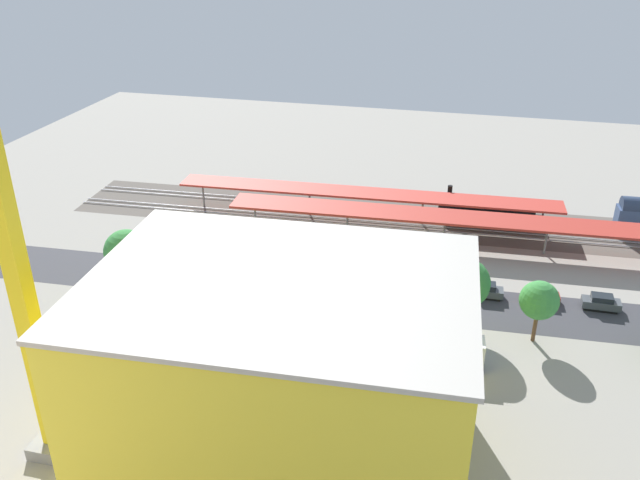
{
  "coord_description": "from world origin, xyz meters",
  "views": [
    {
      "loc": [
        -7.7,
        70.39,
        41.42
      ],
      "look_at": [
        8.98,
        2.49,
        7.09
      ],
      "focal_mm": 37.21,
      "sensor_mm": 36.0,
      "label": 1
    }
  ],
  "objects_px": {
    "street_tree_4": "(289,273)",
    "traffic_light": "(280,276)",
    "parked_car_5": "(317,272)",
    "locomotive": "(491,209)",
    "street_tree_0": "(465,283)",
    "platform_canopy_near": "(446,217)",
    "parked_car_6": "(264,265)",
    "box_truck_0": "(280,325)",
    "street_tree_2": "(539,301)",
    "parked_car_2": "(485,291)",
    "parked_car_3": "(421,284)",
    "platform_canopy_far": "(366,193)",
    "box_truck_1": "(442,351)",
    "street_tree_3": "(338,278)",
    "parked_car_1": "(541,296)",
    "parked_car_0": "(601,303)",
    "street_tree_5": "(126,252)",
    "construction_building": "(282,374)",
    "parked_car_4": "(372,275)"
  },
  "relations": [
    {
      "from": "construction_building",
      "to": "street_tree_5",
      "type": "relative_size",
      "value": 3.65
    },
    {
      "from": "platform_canopy_near",
      "to": "parked_car_6",
      "type": "bearing_deg",
      "value": 30.48
    },
    {
      "from": "street_tree_3",
      "to": "parked_car_6",
      "type": "bearing_deg",
      "value": -37.15
    },
    {
      "from": "platform_canopy_far",
      "to": "traffic_light",
      "type": "distance_m",
      "value": 27.78
    },
    {
      "from": "parked_car_1",
      "to": "parked_car_4",
      "type": "bearing_deg",
      "value": -0.24
    },
    {
      "from": "platform_canopy_far",
      "to": "parked_car_6",
      "type": "height_order",
      "value": "platform_canopy_far"
    },
    {
      "from": "parked_car_1",
      "to": "parked_car_6",
      "type": "bearing_deg",
      "value": 0.82
    },
    {
      "from": "platform_canopy_far",
      "to": "locomotive",
      "type": "xyz_separation_m",
      "value": [
        -18.4,
        -4.03,
        -2.37
      ]
    },
    {
      "from": "parked_car_2",
      "to": "parked_car_3",
      "type": "relative_size",
      "value": 1.03
    },
    {
      "from": "parked_car_5",
      "to": "street_tree_4",
      "type": "height_order",
      "value": "street_tree_4"
    },
    {
      "from": "parked_car_6",
      "to": "street_tree_3",
      "type": "distance_m",
      "value": 15.25
    },
    {
      "from": "parked_car_1",
      "to": "street_tree_4",
      "type": "distance_m",
      "value": 30.12
    },
    {
      "from": "box_truck_0",
      "to": "platform_canopy_far",
      "type": "bearing_deg",
      "value": -95.72
    },
    {
      "from": "parked_car_6",
      "to": "box_truck_1",
      "type": "relative_size",
      "value": 0.57
    },
    {
      "from": "platform_canopy_far",
      "to": "parked_car_5",
      "type": "bearing_deg",
      "value": 81.99
    },
    {
      "from": "traffic_light",
      "to": "street_tree_3",
      "type": "bearing_deg",
      "value": 175.28
    },
    {
      "from": "parked_car_2",
      "to": "construction_building",
      "type": "bearing_deg",
      "value": 62.19
    },
    {
      "from": "parked_car_0",
      "to": "parked_car_5",
      "type": "distance_m",
      "value": 34.07
    },
    {
      "from": "street_tree_4",
      "to": "platform_canopy_near",
      "type": "bearing_deg",
      "value": -128.2
    },
    {
      "from": "street_tree_4",
      "to": "locomotive",
      "type": "bearing_deg",
      "value": -126.05
    },
    {
      "from": "box_truck_0",
      "to": "parked_car_5",
      "type": "bearing_deg",
      "value": -92.58
    },
    {
      "from": "box_truck_0",
      "to": "street_tree_2",
      "type": "height_order",
      "value": "street_tree_2"
    },
    {
      "from": "parked_car_2",
      "to": "parked_car_3",
      "type": "xyz_separation_m",
      "value": [
        7.61,
        0.08,
        -0.03
      ]
    },
    {
      "from": "parked_car_5",
      "to": "street_tree_5",
      "type": "height_order",
      "value": "street_tree_5"
    },
    {
      "from": "locomotive",
      "to": "street_tree_0",
      "type": "height_order",
      "value": "street_tree_0"
    },
    {
      "from": "street_tree_3",
      "to": "parked_car_0",
      "type": "bearing_deg",
      "value": -162.69
    },
    {
      "from": "parked_car_2",
      "to": "parked_car_4",
      "type": "xyz_separation_m",
      "value": [
        13.88,
        -0.6,
        -0.05
      ]
    },
    {
      "from": "locomotive",
      "to": "parked_car_4",
      "type": "bearing_deg",
      "value": 57.87
    },
    {
      "from": "parked_car_0",
      "to": "street_tree_5",
      "type": "bearing_deg",
      "value": 9.13
    },
    {
      "from": "platform_canopy_near",
      "to": "platform_canopy_far",
      "type": "distance_m",
      "value": 13.68
    },
    {
      "from": "construction_building",
      "to": "street_tree_0",
      "type": "height_order",
      "value": "construction_building"
    },
    {
      "from": "parked_car_0",
      "to": "box_truck_1",
      "type": "relative_size",
      "value": 0.5
    },
    {
      "from": "box_truck_1",
      "to": "traffic_light",
      "type": "bearing_deg",
      "value": -19.19
    },
    {
      "from": "street_tree_3",
      "to": "street_tree_0",
      "type": "bearing_deg",
      "value": -175.85
    },
    {
      "from": "parked_car_0",
      "to": "parked_car_5",
      "type": "relative_size",
      "value": 1.02
    },
    {
      "from": "parked_car_2",
      "to": "parked_car_5",
      "type": "xyz_separation_m",
      "value": [
        20.83,
        0.04,
        -0.08
      ]
    },
    {
      "from": "street_tree_3",
      "to": "platform_canopy_near",
      "type": "bearing_deg",
      "value": -115.47
    },
    {
      "from": "parked_car_5",
      "to": "box_truck_0",
      "type": "height_order",
      "value": "box_truck_0"
    },
    {
      "from": "box_truck_1",
      "to": "street_tree_3",
      "type": "height_order",
      "value": "street_tree_3"
    },
    {
      "from": "street_tree_0",
      "to": "street_tree_4",
      "type": "xyz_separation_m",
      "value": [
        19.71,
        -0.06,
        -1.4
      ]
    },
    {
      "from": "parked_car_2",
      "to": "parked_car_3",
      "type": "height_order",
      "value": "parked_car_2"
    },
    {
      "from": "box_truck_1",
      "to": "parked_car_0",
      "type": "bearing_deg",
      "value": -138.58
    },
    {
      "from": "street_tree_4",
      "to": "traffic_light",
      "type": "distance_m",
      "value": 1.11
    },
    {
      "from": "platform_canopy_near",
      "to": "street_tree_3",
      "type": "xyz_separation_m",
      "value": [
        10.37,
        21.77,
        0.92
      ]
    },
    {
      "from": "platform_canopy_near",
      "to": "parked_car_5",
      "type": "distance_m",
      "value": 20.11
    },
    {
      "from": "parked_car_6",
      "to": "street_tree_4",
      "type": "height_order",
      "value": "street_tree_4"
    },
    {
      "from": "street_tree_5",
      "to": "box_truck_1",
      "type": "bearing_deg",
      "value": 170.57
    },
    {
      "from": "platform_canopy_near",
      "to": "platform_canopy_far",
      "type": "bearing_deg",
      "value": -26.59
    },
    {
      "from": "parked_car_5",
      "to": "street_tree_5",
      "type": "relative_size",
      "value": 0.54
    },
    {
      "from": "parked_car_2",
      "to": "construction_building",
      "type": "height_order",
      "value": "construction_building"
    }
  ]
}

